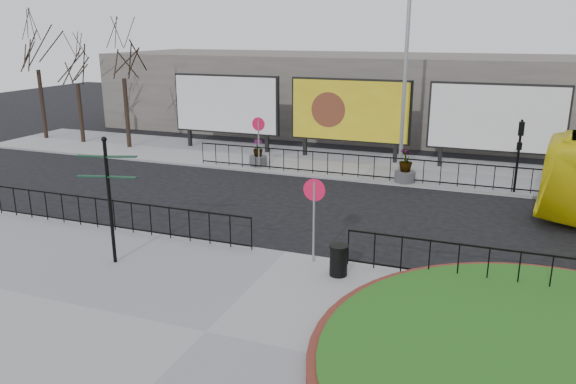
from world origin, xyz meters
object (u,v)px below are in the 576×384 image
at_px(lamp_post, 406,70).
at_px(planter_b, 405,169).
at_px(billboard_mid, 350,111).
at_px(planter_a, 258,156).
at_px(fingerpost_sign, 109,188).
at_px(litter_bin, 339,260).

bearing_deg(lamp_post, planter_b, -72.88).
bearing_deg(planter_b, billboard_mid, 134.42).
bearing_deg(planter_a, lamp_post, 8.29).
xyz_separation_m(planter_a, planter_b, (7.31, -0.61, 0.12)).
xyz_separation_m(billboard_mid, fingerpost_sign, (-2.85, -15.44, -0.26)).
distance_m(fingerpost_sign, planter_b, 13.56).
xyz_separation_m(lamp_post, litter_bin, (0.43, -12.06, -4.27)).
height_order(fingerpost_sign, litter_bin, fingerpost_sign).
bearing_deg(lamp_post, fingerpost_sign, -113.49).
bearing_deg(planter_a, litter_bin, -56.78).
bearing_deg(fingerpost_sign, lamp_post, 55.19).
bearing_deg(fingerpost_sign, planter_a, 83.11).
xyz_separation_m(lamp_post, fingerpost_sign, (-5.86, -13.47, -2.49)).
relative_size(planter_a, planter_b, 0.87).
height_order(billboard_mid, litter_bin, billboard_mid).
distance_m(lamp_post, litter_bin, 12.80).
height_order(billboard_mid, planter_b, billboard_mid).
bearing_deg(billboard_mid, litter_bin, -76.25).
distance_m(litter_bin, planter_b, 10.46).
bearing_deg(billboard_mid, planter_a, -142.14).
xyz_separation_m(fingerpost_sign, planter_a, (-0.97, 12.48, -1.76)).
bearing_deg(lamp_post, billboard_mid, 146.75).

